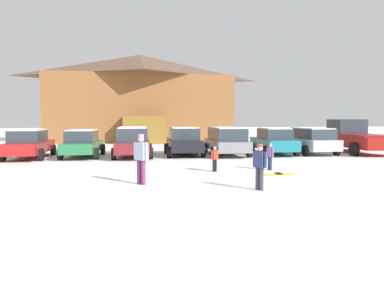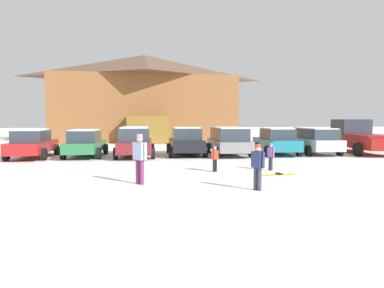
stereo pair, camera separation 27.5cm
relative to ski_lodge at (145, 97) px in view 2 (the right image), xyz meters
The scene contains 15 objects.
ground 28.14m from the ski_lodge, 87.49° to the right, with size 160.00×160.00×0.00m, color white.
ski_lodge is the anchor object (origin of this frame).
parked_red_sedan 17.30m from the ski_lodge, 112.40° to the right, with size 2.08×4.50×1.61m.
parked_green_coupe 16.39m from the ski_lodge, 103.06° to the right, with size 2.24×4.33×1.58m.
parked_maroon_van 16.17m from the ski_lodge, 92.84° to the right, with size 2.30×4.85×1.72m.
parked_black_sedan 16.18m from the ski_lodge, 81.98° to the right, with size 2.29×4.08×1.69m.
parked_grey_wagon 16.94m from the ski_lodge, 73.37° to the right, with size 2.42×4.84×1.68m.
parked_teal_hatchback 18.02m from the ski_lodge, 63.91° to the right, with size 2.38×4.57×1.63m.
parked_silver_wagon 19.21m from the ski_lodge, 57.10° to the right, with size 2.39×4.75×1.63m.
pickup_truck 20.88m from the ski_lodge, 49.48° to the right, with size 2.91×6.16×2.15m.
skier_adult_in_blue_parka 24.65m from the ski_lodge, 91.24° to the right, with size 0.47×0.47×1.67m.
skier_teen_in_navy_coat 26.35m from the ski_lodge, 83.38° to the right, with size 0.34×0.47×1.41m.
skier_child_in_purple_jacket 22.96m from the ski_lodge, 77.40° to the right, with size 0.23×0.42×1.16m.
skier_child_in_red_jacket 22.58m from the ski_lodge, 83.48° to the right, with size 0.35×0.25×1.05m.
pair_of_skis 24.21m from the ski_lodge, 78.45° to the right, with size 1.45×0.43×0.08m.
Camera 2 is at (-1.73, -8.02, 2.17)m, focal length 32.00 mm.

